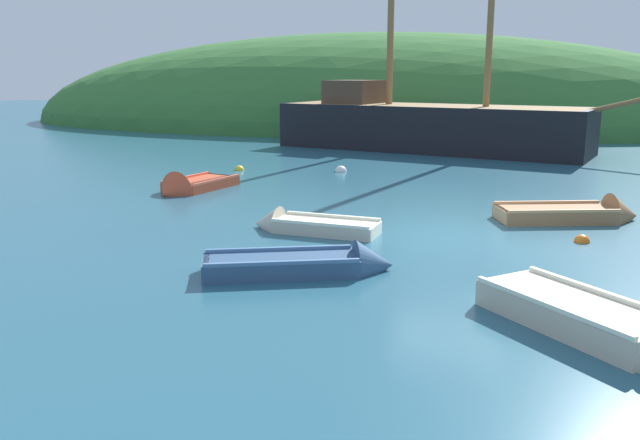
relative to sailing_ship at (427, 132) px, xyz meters
The scene contains 12 objects.
ground_plane 16.70m from the sailing_ship, 82.06° to the right, with size 120.00×120.00×0.00m, color #285B70.
shore_hill 14.53m from the sailing_ship, 111.33° to the left, with size 50.00×19.87×12.27m, color #387033.
sailing_ship is the anchor object (origin of this frame).
rowboat_outer_right 14.14m from the sailing_ship, 114.52° to the right, with size 1.90×3.15×1.21m.
rowboat_portside 22.46m from the sailing_ship, 77.77° to the right, with size 3.25×3.32×1.12m.
rowboat_outer_left 20.01m from the sailing_ship, 89.89° to the right, with size 3.57×2.21×0.97m.
rowboat_center 15.08m from the sailing_ship, 69.77° to the right, with size 3.63×2.17×1.13m.
rowboat_far 16.98m from the sailing_ship, 93.16° to the right, with size 3.03×1.22×0.91m.
buoy_white 8.07m from the sailing_ship, 106.71° to the right, with size 0.44×0.44×0.44m, color white.
buoy_red 14.91m from the sailing_ship, 64.56° to the right, with size 0.37×0.37×0.37m, color red.
buoy_yellow 10.31m from the sailing_ship, 125.94° to the right, with size 0.36×0.36×0.36m, color yellow.
buoy_orange 17.14m from the sailing_ship, 72.84° to the right, with size 0.33×0.33×0.33m, color orange.
Camera 1 is at (0.88, -14.56, 3.57)m, focal length 37.14 mm.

